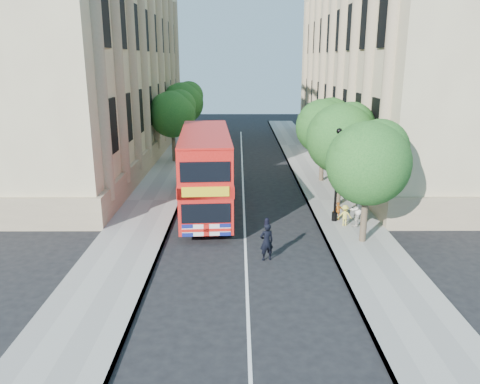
{
  "coord_description": "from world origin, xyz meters",
  "views": [
    {
      "loc": [
        -0.34,
        -18.57,
        8.75
      ],
      "look_at": [
        -0.25,
        4.17,
        2.3
      ],
      "focal_mm": 35.0,
      "sensor_mm": 36.0,
      "label": 1
    }
  ],
  "objects_px": {
    "lamp_post": "(337,179)",
    "police_constable": "(267,242)",
    "woman_pedestrian": "(356,210)",
    "double_decker_bus": "(206,170)",
    "box_van": "(206,167)"
  },
  "relations": [
    {
      "from": "lamp_post",
      "to": "police_constable",
      "type": "relative_size",
      "value": 2.95
    },
    {
      "from": "lamp_post",
      "to": "police_constable",
      "type": "bearing_deg",
      "value": -129.16
    },
    {
      "from": "double_decker_bus",
      "to": "box_van",
      "type": "height_order",
      "value": "double_decker_bus"
    },
    {
      "from": "double_decker_bus",
      "to": "box_van",
      "type": "bearing_deg",
      "value": 90.0
    },
    {
      "from": "police_constable",
      "to": "woman_pedestrian",
      "type": "bearing_deg",
      "value": -157.4
    },
    {
      "from": "woman_pedestrian",
      "to": "lamp_post",
      "type": "bearing_deg",
      "value": -72.7
    },
    {
      "from": "box_van",
      "to": "woman_pedestrian",
      "type": "distance_m",
      "value": 11.94
    },
    {
      "from": "box_van",
      "to": "lamp_post",
      "type": "bearing_deg",
      "value": -43.28
    },
    {
      "from": "box_van",
      "to": "double_decker_bus",
      "type": "bearing_deg",
      "value": -85.04
    },
    {
      "from": "woman_pedestrian",
      "to": "police_constable",
      "type": "bearing_deg",
      "value": 7.54
    },
    {
      "from": "police_constable",
      "to": "woman_pedestrian",
      "type": "relative_size",
      "value": 0.95
    },
    {
      "from": "woman_pedestrian",
      "to": "box_van",
      "type": "bearing_deg",
      "value": -76.04
    },
    {
      "from": "box_van",
      "to": "police_constable",
      "type": "xyz_separation_m",
      "value": [
        3.53,
        -12.46,
        -0.6
      ]
    },
    {
      "from": "double_decker_bus",
      "to": "police_constable",
      "type": "bearing_deg",
      "value": -68.82
    },
    {
      "from": "double_decker_bus",
      "to": "box_van",
      "type": "xyz_separation_m",
      "value": [
        -0.38,
        5.68,
        -1.14
      ]
    }
  ]
}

